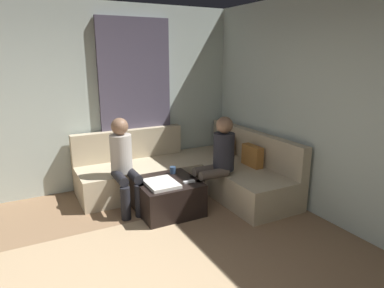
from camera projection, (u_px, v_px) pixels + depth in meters
wall_back at (379, 118)px, 3.48m from camera, size 6.00×0.12×2.70m
wall_left at (43, 101)px, 4.68m from camera, size 0.12×6.00×2.70m
curtain_panel at (136, 103)px, 5.20m from camera, size 0.06×1.10×2.50m
sectional_couch at (193, 172)px, 5.06m from camera, size 2.10×2.55×0.87m
ottoman at (167, 196)px, 4.38m from camera, size 0.76×0.76×0.42m
folded_blanket at (161, 184)px, 4.18m from camera, size 0.44×0.36×0.04m
coffee_mug at (173, 170)px, 4.58m from camera, size 0.08×0.08×0.10m
game_remote at (189, 182)px, 4.27m from camera, size 0.05×0.15×0.02m
person_on_couch_back at (217, 158)px, 4.48m from camera, size 0.30×0.60×1.20m
person_on_couch_side at (124, 161)px, 4.35m from camera, size 0.60×0.30×1.20m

